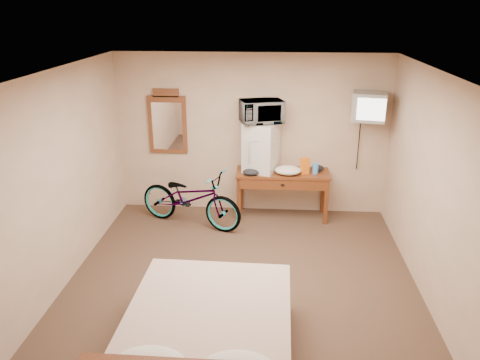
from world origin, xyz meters
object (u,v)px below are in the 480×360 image
(desk, at_px, (283,179))
(microwave, at_px, (262,111))
(wall_mirror, at_px, (167,122))
(bicycle, at_px, (190,198))
(crt_television, at_px, (369,107))
(blue_cup, at_px, (315,168))
(bed, at_px, (206,345))
(mini_fridge, at_px, (261,147))

(desk, distance_m, microwave, 1.09)
(desk, xyz_separation_m, wall_mirror, (-1.81, 0.27, 0.79))
(wall_mirror, height_order, bicycle, wall_mirror)
(desk, bearing_deg, crt_television, 1.11)
(desk, height_order, microwave, microwave)
(blue_cup, distance_m, bed, 3.62)
(bed, bearing_deg, microwave, 83.84)
(microwave, bearing_deg, wall_mirror, 154.59)
(microwave, relative_size, crt_television, 0.99)
(wall_mirror, bearing_deg, microwave, -7.99)
(bicycle, bearing_deg, mini_fridge, -47.42)
(desk, relative_size, microwave, 2.36)
(mini_fridge, height_order, bed, mini_fridge)
(wall_mirror, bearing_deg, blue_cup, -6.83)
(bed, bearing_deg, blue_cup, 70.36)
(blue_cup, distance_m, bicycle, 1.94)
(mini_fridge, height_order, microwave, microwave)
(bed, bearing_deg, mini_fridge, 83.84)
(desk, relative_size, wall_mirror, 1.41)
(mini_fridge, distance_m, bed, 3.56)
(mini_fridge, bearing_deg, bicycle, -157.37)
(mini_fridge, bearing_deg, microwave, 56.32)
(crt_television, bearing_deg, mini_fridge, 178.33)
(crt_television, height_order, bicycle, crt_television)
(crt_television, relative_size, bicycle, 0.37)
(mini_fridge, xyz_separation_m, bicycle, (-1.03, -0.43, -0.69))
(blue_cup, relative_size, crt_television, 0.26)
(mini_fridge, height_order, blue_cup, mini_fridge)
(blue_cup, bearing_deg, mini_fridge, 175.26)
(mini_fridge, bearing_deg, blue_cup, -4.74)
(desk, bearing_deg, wall_mirror, 171.38)
(microwave, height_order, bicycle, microwave)
(desk, bearing_deg, blue_cup, -0.13)
(bed, bearing_deg, bicycle, 102.36)
(bed, bearing_deg, wall_mirror, 106.71)
(blue_cup, bearing_deg, microwave, 175.25)
(crt_television, distance_m, bed, 4.17)
(wall_mirror, distance_m, bed, 3.98)
(blue_cup, distance_m, crt_television, 1.18)
(microwave, height_order, crt_television, crt_television)
(microwave, height_order, blue_cup, microwave)
(desk, bearing_deg, bicycle, -165.24)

